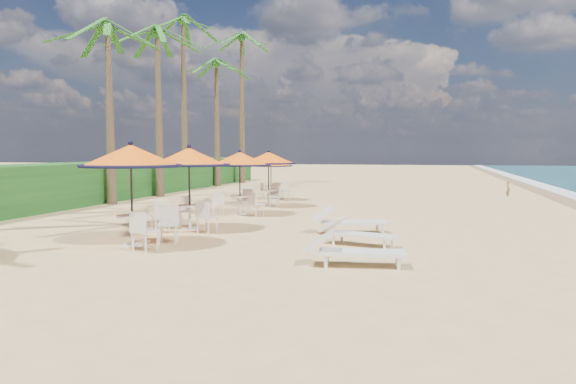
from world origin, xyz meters
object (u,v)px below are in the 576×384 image
station_2 (240,167)px  lounger_mid (355,232)px  lounger_near (352,250)px  station_0 (134,165)px  station_1 (188,167)px  station_3 (268,165)px  station_4 (272,167)px  lounger_far (346,221)px

station_2 → lounger_mid: (4.99, -5.64, -1.44)m
lounger_near → lounger_mid: (-0.26, 2.60, -0.02)m
lounger_mid → station_0: bearing=-147.7°
station_1 → station_2: size_ratio=1.06×
station_2 → station_3: 3.18m
station_3 → station_4: (-0.71, 3.09, -0.18)m
station_1 → lounger_far: size_ratio=1.13×
station_0 → lounger_mid: 5.74m
station_2 → lounger_mid: station_2 is taller
station_0 → station_3: station_0 is taller
station_1 → station_2: bearing=87.4°
station_1 → station_3: station_1 is taller
station_1 → lounger_mid: station_1 is taller
station_3 → lounger_mid: (4.82, -8.82, -1.44)m
station_4 → station_1: bearing=-88.1°
station_1 → station_4: 10.42m
lounger_mid → station_2: bearing=148.6°
station_4 → lounger_mid: 13.19m
station_2 → station_0: bearing=-92.5°
station_0 → lounger_far: station_0 is taller
station_2 → station_3: bearing=87.0°
station_2 → lounger_near: (5.25, -8.24, -1.42)m
station_2 → station_3: station_2 is taller
station_0 → lounger_mid: size_ratio=1.30×
station_0 → lounger_far: size_ratio=1.16×
station_0 → station_2: station_0 is taller
station_0 → station_1: bearing=87.7°
station_1 → station_2: station_1 is taller
station_2 → station_3: size_ratio=1.00×
station_0 → lounger_far: bearing=35.5°
station_2 → station_4: 6.29m
station_1 → lounger_far: (4.68, 0.48, -1.51)m
station_4 → lounger_far: (5.03, -9.93, -1.22)m
station_0 → station_3: bearing=87.3°
station_1 → lounger_far: 4.94m
lounger_near → lounger_far: (-0.76, 4.58, 0.02)m
station_1 → station_4: station_1 is taller
station_4 → lounger_mid: bearing=-65.1°
station_1 → station_2: (0.19, 4.15, -0.11)m
station_3 → station_1: bearing=-92.8°
station_4 → lounger_mid: size_ratio=1.07×
lounger_mid → lounger_far: bearing=121.2°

